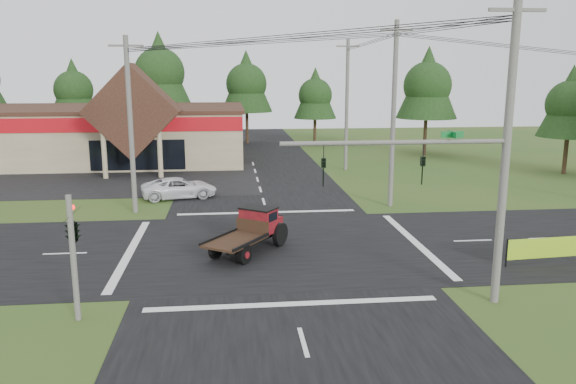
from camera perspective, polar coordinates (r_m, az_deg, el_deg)
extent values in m
plane|color=#2C4F1C|center=(27.55, -1.18, -5.63)|extent=(120.00, 120.00, 0.00)
cube|color=black|center=(27.55, -1.18, -5.61)|extent=(12.00, 120.00, 0.02)
cube|color=black|center=(27.55, -1.18, -5.61)|extent=(120.00, 12.00, 0.02)
cube|color=black|center=(47.43, -20.33, 1.10)|extent=(28.00, 14.00, 0.02)
cube|color=#998868|center=(58.14, -19.81, 5.48)|extent=(30.00, 15.00, 5.00)
cube|color=#321C14|center=(57.94, -19.99, 7.98)|extent=(30.40, 15.40, 0.30)
cube|color=#9B0B13|center=(50.73, -21.93, 6.30)|extent=(30.00, 0.12, 1.20)
cube|color=#321C14|center=(48.41, -15.44, 7.93)|extent=(7.78, 4.00, 7.78)
cylinder|color=#998868|center=(47.48, -18.17, 3.69)|extent=(0.40, 0.40, 4.00)
cylinder|color=#998868|center=(46.75, -12.88, 3.86)|extent=(0.40, 0.40, 4.00)
cube|color=black|center=(49.75, -15.02, 3.64)|extent=(8.00, 0.08, 2.60)
cylinder|color=#595651|center=(21.58, 20.85, -1.75)|extent=(0.24, 0.24, 7.00)
cylinder|color=#595651|center=(19.66, 10.89, 4.97)|extent=(8.00, 0.16, 0.16)
imported|color=black|center=(20.11, 13.51, 2.12)|extent=(0.16, 0.20, 1.00)
imported|color=black|center=(19.23, 3.62, 2.00)|extent=(0.16, 0.20, 1.00)
cube|color=#0C6626|center=(20.30, 16.35, 5.63)|extent=(0.80, 0.04, 0.22)
cylinder|color=#595651|center=(20.36, -20.97, -6.36)|extent=(0.20, 0.20, 4.40)
imported|color=black|center=(20.15, -21.14, -2.12)|extent=(0.53, 2.48, 1.00)
sphere|color=#FF0C0C|center=(20.24, -21.07, -1.47)|extent=(0.18, 0.18, 0.18)
cylinder|color=#595651|center=(21.23, 21.25, 3.51)|extent=(0.30, 0.30, 11.00)
cube|color=#595651|center=(21.15, 22.29, 16.75)|extent=(2.00, 0.12, 0.12)
cylinder|color=#595651|center=(34.80, -15.70, 6.44)|extent=(0.30, 0.30, 10.50)
cube|color=#595651|center=(34.71, -16.14, 14.09)|extent=(2.00, 0.12, 0.12)
cylinder|color=#595651|center=(35.76, 10.66, 7.61)|extent=(0.30, 0.30, 11.50)
cube|color=#595651|center=(35.76, 10.98, 15.87)|extent=(2.00, 0.12, 0.12)
cylinder|color=#595651|center=(49.32, 5.99, 8.70)|extent=(0.30, 0.30, 11.20)
cube|color=#595651|center=(49.30, 6.12, 14.51)|extent=(2.00, 0.12, 0.12)
cylinder|color=#332316|center=(70.77, -20.67, 5.84)|extent=(0.36, 0.36, 3.50)
cone|color=#193213|center=(70.48, -20.97, 9.92)|extent=(5.60, 5.60, 6.60)
sphere|color=#193213|center=(70.49, -20.96, 9.67)|extent=(4.40, 4.40, 4.40)
cylinder|color=#332316|center=(67.90, -12.68, 6.53)|extent=(0.36, 0.36, 4.55)
cone|color=#193213|center=(67.63, -12.93, 12.07)|extent=(7.28, 7.28, 8.58)
sphere|color=#193213|center=(67.63, -12.92, 11.74)|extent=(5.72, 5.72, 5.72)
cylinder|color=#332316|center=(68.51, -4.18, 6.54)|extent=(0.36, 0.36, 3.85)
cone|color=#193213|center=(68.22, -4.25, 11.19)|extent=(6.16, 6.16, 7.26)
sphere|color=#193213|center=(68.22, -4.25, 10.91)|extent=(4.84, 4.84, 4.84)
cylinder|color=#332316|center=(67.30, 2.74, 6.16)|extent=(0.36, 0.36, 3.15)
cone|color=#193213|center=(66.99, 2.78, 10.03)|extent=(5.04, 5.04, 5.94)
sphere|color=#193213|center=(67.00, 2.78, 9.80)|extent=(3.96, 3.96, 3.96)
cylinder|color=#332316|center=(60.04, 13.74, 5.47)|extent=(0.36, 0.36, 3.85)
cone|color=#193213|center=(59.70, 14.01, 10.77)|extent=(6.16, 6.16, 7.26)
sphere|color=#193213|center=(59.71, 13.99, 10.46)|extent=(4.84, 4.84, 4.84)
cylinder|color=#332316|center=(52.83, 26.35, 3.36)|extent=(0.36, 0.36, 3.15)
cone|color=#193213|center=(52.45, 26.81, 8.26)|extent=(5.04, 5.04, 5.94)
sphere|color=#193213|center=(52.46, 26.78, 7.97)|extent=(3.96, 3.96, 3.96)
imported|color=white|center=(38.91, -11.00, 0.42)|extent=(5.42, 3.38, 1.40)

